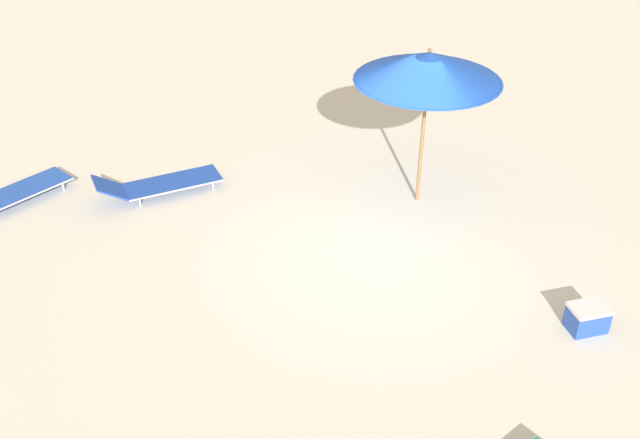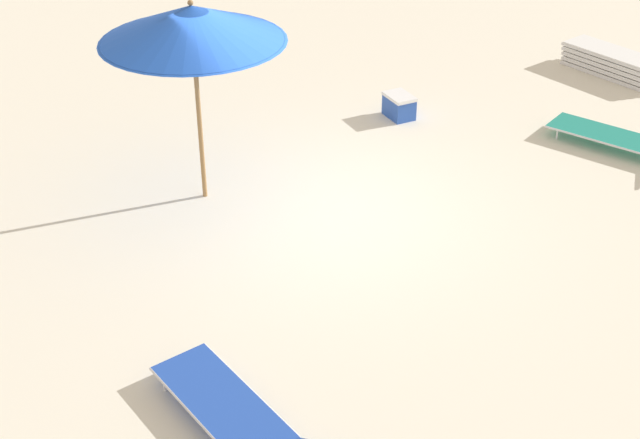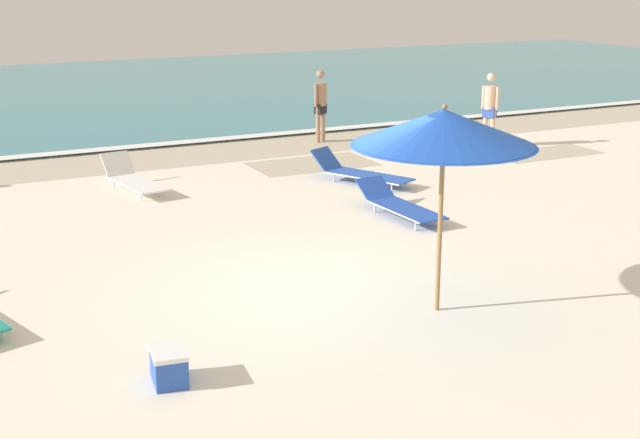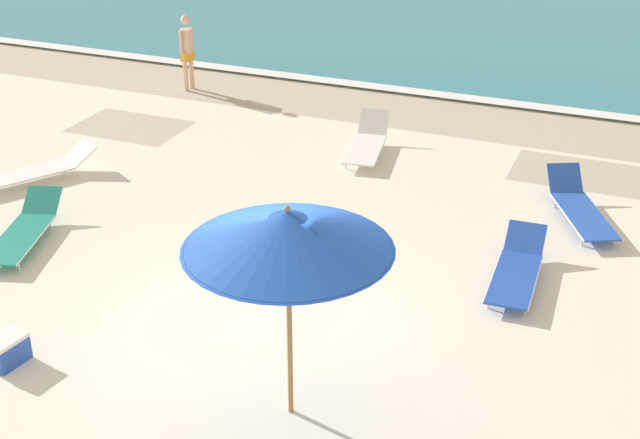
{
  "view_description": "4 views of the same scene",
  "coord_description": "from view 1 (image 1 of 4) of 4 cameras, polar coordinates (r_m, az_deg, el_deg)",
  "views": [
    {
      "loc": [
        -7.87,
        4.24,
        6.31
      ],
      "look_at": [
        -0.05,
        1.04,
        0.77
      ],
      "focal_mm": 40.0,
      "sensor_mm": 36.0,
      "label": 1
    },
    {
      "loc": [
        5.55,
        8.13,
        5.87
      ],
      "look_at": [
        0.75,
        1.19,
        0.72
      ],
      "focal_mm": 50.0,
      "sensor_mm": 36.0,
      "label": 2
    },
    {
      "loc": [
        -5.04,
        -10.03,
        4.29
      ],
      "look_at": [
        0.34,
        0.93,
        0.74
      ],
      "focal_mm": 50.0,
      "sensor_mm": 36.0,
      "label": 3
    },
    {
      "loc": [
        4.44,
        -8.68,
        6.59
      ],
      "look_at": [
        0.13,
        1.79,
        0.98
      ],
      "focal_mm": 50.0,
      "sensor_mm": 36.0,
      "label": 4
    }
  ],
  "objects": [
    {
      "name": "sun_lounger_beside_umbrella",
      "position": [
        12.38,
        -12.76,
        2.83
      ],
      "size": [
        0.71,
        2.12,
        0.49
      ],
      "rotation": [
        0.0,
        0.0,
        0.05
      ],
      "color": "blue",
      "rests_on": "ground_plane"
    },
    {
      "name": "ground_plane",
      "position": [
        10.98,
        4.86,
        -2.45
      ],
      "size": [
        60.0,
        60.0,
        0.16
      ],
      "color": "silver"
    },
    {
      "name": "beach_umbrella",
      "position": [
        11.09,
        8.67,
        11.98
      ],
      "size": [
        2.28,
        2.28,
        2.65
      ],
      "color": "#9E7547",
      "rests_on": "ground_plane"
    },
    {
      "name": "cooler_box",
      "position": [
        9.93,
        20.6,
        -7.36
      ],
      "size": [
        0.42,
        0.54,
        0.37
      ],
      "rotation": [
        0.0,
        0.0,
        4.58
      ],
      "color": "blue",
      "rests_on": "ground_plane"
    },
    {
      "name": "sun_lounger_mid_beach_solo",
      "position": [
        12.82,
        -24.02,
        1.74
      ],
      "size": [
        1.51,
        2.23,
        0.58
      ],
      "rotation": [
        0.0,
        0.0,
        0.46
      ],
      "color": "blue",
      "rests_on": "ground_plane"
    }
  ]
}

